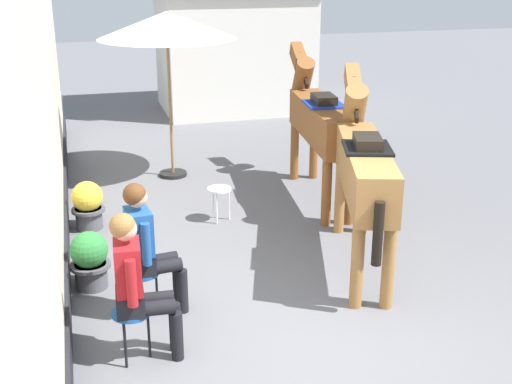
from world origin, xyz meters
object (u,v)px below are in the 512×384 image
object	(u,v)px
flower_planter_inner_far	(90,259)
flower_planter_farthest	(88,204)
cafe_parasol	(167,26)
spare_stool_white	(219,192)
seated_visitor_far	(146,243)
saddled_horse_near	(363,166)
seated_visitor_near	(136,280)
saddled_horse_far	(319,120)

from	to	relation	value
flower_planter_inner_far	flower_planter_farthest	distance (m)	1.68
flower_planter_inner_far	cafe_parasol	distance (m)	4.34
flower_planter_inner_far	spare_stool_white	world-z (taller)	flower_planter_inner_far
seated_visitor_far	saddled_horse_near	size ratio (longest dim) A/B	0.48
saddled_horse_near	flower_planter_inner_far	world-z (taller)	saddled_horse_near
saddled_horse_near	spare_stool_white	size ratio (longest dim) A/B	6.32
cafe_parasol	spare_stool_white	world-z (taller)	cafe_parasol
cafe_parasol	saddled_horse_near	bearing A→B (deg)	-66.41
seated_visitor_near	cafe_parasol	world-z (taller)	cafe_parasol
flower_planter_farthest	spare_stool_white	world-z (taller)	flower_planter_farthest
saddled_horse_far	spare_stool_white	bearing A→B (deg)	-161.06
seated_visitor_near	saddled_horse_far	world-z (taller)	saddled_horse_far
flower_planter_farthest	spare_stool_white	distance (m)	1.71
saddled_horse_near	flower_planter_inner_far	distance (m)	3.15
saddled_horse_near	flower_planter_inner_far	bearing A→B (deg)	177.43
seated_visitor_far	saddled_horse_near	distance (m)	2.60
seated_visitor_far	saddled_horse_far	xyz separation A→B (m)	(2.78, 2.78, 0.38)
seated_visitor_near	flower_planter_farthest	bearing A→B (deg)	95.96
flower_planter_inner_far	flower_planter_farthest	size ratio (longest dim) A/B	1.00
seated_visitor_far	cafe_parasol	world-z (taller)	cafe_parasol
flower_planter_farthest	seated_visitor_far	bearing A→B (deg)	-78.26
saddled_horse_far	cafe_parasol	world-z (taller)	cafe_parasol
seated_visitor_far	flower_planter_farthest	distance (m)	2.51
saddled_horse_far	spare_stool_white	xyz separation A→B (m)	(-1.58, -0.54, -0.76)
saddled_horse_near	flower_planter_inner_far	xyz separation A→B (m)	(-3.04, 0.14, -0.82)
flower_planter_inner_far	spare_stool_white	bearing A→B (deg)	40.80
saddled_horse_near	flower_planter_farthest	size ratio (longest dim) A/B	4.54
saddled_horse_near	saddled_horse_far	distance (m)	2.20
saddled_horse_near	seated_visitor_far	bearing A→B (deg)	-166.61
flower_planter_farthest	spare_stool_white	xyz separation A→B (m)	(1.70, -0.18, 0.07)
cafe_parasol	seated_visitor_near	bearing A→B (deg)	-101.77
saddled_horse_far	flower_planter_farthest	bearing A→B (deg)	-173.71
spare_stool_white	cafe_parasol	bearing A→B (deg)	98.77
spare_stool_white	saddled_horse_near	bearing A→B (deg)	-51.60
spare_stool_white	seated_visitor_near	bearing A→B (deg)	-114.65
spare_stool_white	flower_planter_inner_far	bearing A→B (deg)	-139.20
seated_visitor_near	spare_stool_white	bearing A→B (deg)	65.35
flower_planter_inner_far	spare_stool_white	xyz separation A→B (m)	(1.74, 1.50, 0.07)
flower_planter_farthest	flower_planter_inner_far	bearing A→B (deg)	-91.30
saddled_horse_near	cafe_parasol	size ratio (longest dim) A/B	1.13
seated_visitor_near	saddled_horse_far	bearing A→B (deg)	50.07
flower_planter_inner_far	flower_planter_farthest	bearing A→B (deg)	88.70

